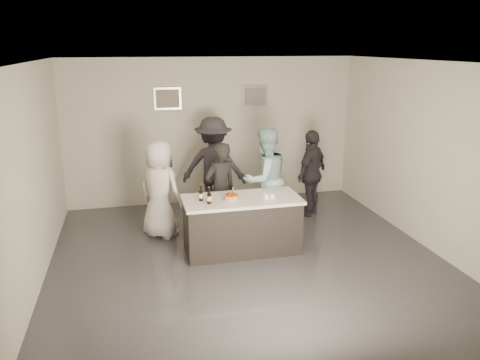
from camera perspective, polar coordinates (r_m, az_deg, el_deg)
The scene contains 19 objects.
floor at distance 7.44m, azimuth 0.90°, elevation -9.60°, with size 6.00×6.00×0.00m, color #3D3D42.
ceiling at distance 6.70m, azimuth 1.01°, elevation 14.17°, with size 6.00×6.00×0.00m, color white.
wall_back at distance 9.79m, azimuth -3.39°, elevation 5.96°, with size 6.00×0.04×3.00m, color beige.
wall_front at distance 4.23m, azimuth 11.08°, elevation -8.37°, with size 6.00×0.04×3.00m, color beige.
wall_left at distance 6.85m, azimuth -24.17°, elevation 0.06°, with size 0.04×6.00×3.00m, color beige.
wall_right at distance 8.17m, azimuth 21.83°, elevation 2.76°, with size 0.04×6.00×3.00m, color beige.
picture_left at distance 9.54m, azimuth -8.83°, elevation 9.79°, with size 0.54×0.04×0.44m, color #B2B2B7.
picture_right at distance 9.85m, azimuth 1.82°, elevation 10.16°, with size 0.54×0.04×0.44m, color #B2B2B7.
bar_counter at distance 7.55m, azimuth 0.21°, elevation -5.45°, with size 1.86×0.86×0.90m, color white.
cake at distance 7.31m, azimuth -1.08°, elevation -2.13°, with size 0.23×0.23×0.07m, color orange.
beer_bottle_a at distance 7.25m, azimuth -4.79°, elevation -1.57°, with size 0.07×0.07×0.26m, color black.
beer_bottle_b at distance 7.11m, azimuth -3.78°, elevation -1.91°, with size 0.07×0.07×0.26m, color black.
tumbler_cluster at distance 7.43m, azimuth 3.48°, elevation -1.85°, with size 0.19×0.19×0.08m, color #D06513.
candles at distance 7.08m, azimuth -2.20°, elevation -3.05°, with size 0.24×0.08×0.01m, color pink.
person_main_black at distance 8.04m, azimuth -2.40°, elevation -1.20°, with size 0.61×0.40×1.67m, color black.
person_main_blue at distance 8.33m, azimuth 3.05°, elevation 0.08°, with size 0.90×0.70×1.85m, color #A8D5DC.
person_guest_left at distance 8.11m, azimuth -9.74°, elevation -1.13°, with size 0.83×0.54×1.70m, color white.
person_guest_right at distance 9.14m, azimuth 8.72°, elevation 0.85°, with size 0.99×0.41×1.69m, color #2A2930.
person_guest_back at distance 9.10m, azimuth -3.23°, elevation 1.69°, with size 1.24×0.71×1.92m, color #2D2B33.
Camera 1 is at (-1.65, -6.49, 3.24)m, focal length 35.00 mm.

